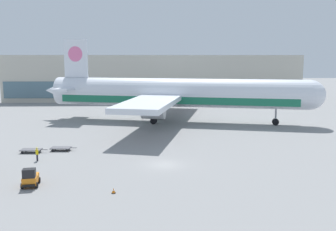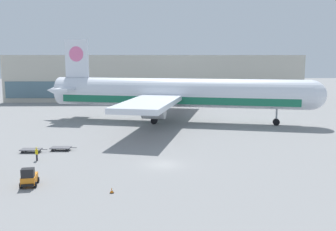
# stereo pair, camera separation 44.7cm
# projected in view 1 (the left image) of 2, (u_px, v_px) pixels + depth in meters

# --- Properties ---
(ground_plane) EXTENTS (400.00, 400.00, 0.00)m
(ground_plane) POSITION_uv_depth(u_px,v_px,m) (164.00, 164.00, 46.50)
(ground_plane) COLOR gray
(terminal_building) EXTENTS (90.00, 18.20, 14.00)m
(terminal_building) POSITION_uv_depth(u_px,v_px,m) (154.00, 77.00, 119.83)
(terminal_building) COLOR #BCB7A8
(terminal_building) RESTS_ON ground_plane
(airplane_main) EXTENTS (57.20, 48.56, 17.00)m
(airplane_main) POSITION_uv_depth(u_px,v_px,m) (173.00, 94.00, 76.74)
(airplane_main) COLOR silver
(airplane_main) RESTS_ON ground_plane
(baggage_tug_mid) EXTENTS (1.95, 2.63, 2.00)m
(baggage_tug_mid) POSITION_uv_depth(u_px,v_px,m) (30.00, 178.00, 38.43)
(baggage_tug_mid) COLOR orange
(baggage_tug_mid) RESTS_ON ground_plane
(baggage_dolly_lead) EXTENTS (3.73, 1.61, 0.48)m
(baggage_dolly_lead) POSITION_uv_depth(u_px,v_px,m) (31.00, 150.00, 52.25)
(baggage_dolly_lead) COLOR #56565B
(baggage_dolly_lead) RESTS_ON ground_plane
(baggage_dolly_second) EXTENTS (3.73, 1.61, 0.48)m
(baggage_dolly_second) POSITION_uv_depth(u_px,v_px,m) (61.00, 148.00, 53.34)
(baggage_dolly_second) COLOR #56565B
(baggage_dolly_second) RESTS_ON ground_plane
(ground_crew_near) EXTENTS (0.41, 0.45, 1.78)m
(ground_crew_near) POSITION_uv_depth(u_px,v_px,m) (37.00, 153.00, 47.91)
(ground_crew_near) COLOR black
(ground_crew_near) RESTS_ON ground_plane
(traffic_cone_near) EXTENTS (0.40, 0.40, 0.55)m
(traffic_cone_near) POSITION_uv_depth(u_px,v_px,m) (114.00, 191.00, 36.55)
(traffic_cone_near) COLOR black
(traffic_cone_near) RESTS_ON ground_plane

